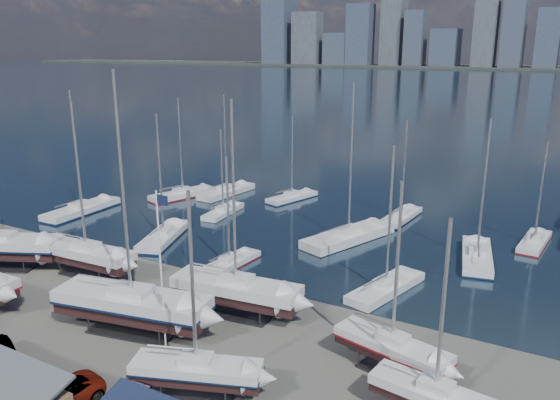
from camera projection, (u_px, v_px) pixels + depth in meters
The scene contains 25 objects.
ground at pixel (147, 323), 43.08m from camera, with size 1400.00×1400.00×0.00m, color #605E59.
water at pixel (535, 87), 302.99m from camera, with size 1400.00×600.00×0.40m, color #1C2940.
skyline at pixel (558, 27), 508.83m from camera, with size 639.14×43.80×107.69m.
sailboat_cradle_0 at pixel (0, 246), 53.40m from camera, with size 12.22×8.07×19.03m.
sailboat_cradle_2 at pixel (87, 254), 51.59m from camera, with size 10.14×3.28×16.32m.
sailboat_cradle_3 at pixel (132, 304), 41.25m from camera, with size 12.72×5.73×19.57m.
sailboat_cradle_4 at pixel (236, 290), 43.93m from camera, with size 10.97×4.17×17.36m.
sailboat_cradle_5 at pixel (196, 370), 33.34m from camera, with size 8.38×4.96×13.31m.
sailboat_cradle_6 at pixel (392, 347), 35.89m from camera, with size 8.35×4.01×13.23m.
sailboat_cradle_7 at pixel (435, 396), 30.94m from camera, with size 7.71×3.09×12.52m.
sailboat_moored_0 at pixel (82, 211), 71.40m from camera, with size 3.53×11.23×16.63m.
sailboat_moored_1 at pixel (183, 195), 78.92m from camera, with size 5.66×10.41×14.99m.
sailboat_moored_2 at pixel (227, 193), 80.26m from camera, with size 3.75×10.33×15.28m.
sailboat_moored_3 at pixel (164, 238), 61.43m from camera, with size 5.95×10.30×14.87m.
sailboat_moored_4 at pixel (223, 212), 70.85m from camera, with size 2.94×7.89×11.64m.
sailboat_moored_5 at pixel (292, 198), 77.51m from camera, with size 4.63×8.79×12.65m.
sailboat_moored_6 at pixel (229, 264), 53.94m from camera, with size 2.73×7.92×11.64m.
sailboat_moored_7 at pixel (348, 239), 61.04m from camera, with size 7.26×12.55×18.29m.
sailboat_moored_8 at pixel (401, 217), 68.68m from camera, with size 3.05×8.92×13.12m.
sailboat_moored_9 at pixel (386, 289), 48.29m from camera, with size 4.67×9.50×13.83m.
sailboat_moored_10 at pixel (477, 258), 55.47m from camera, with size 4.80×10.50×15.16m.
sailboat_moored_11 at pixel (534, 243), 59.79m from camera, with size 2.99×8.29×12.14m.
car_b at pixel (0, 355), 37.07m from camera, with size 1.69×4.84×1.60m, color gray.
car_c at pixel (56, 399), 32.49m from camera, with size 2.61×5.66×1.57m, color gray.
flagpole at pixel (161, 260), 37.76m from camera, with size 1.04×0.12×11.74m.
Camera 1 is at (28.26, -38.67, 20.98)m, focal length 35.00 mm.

